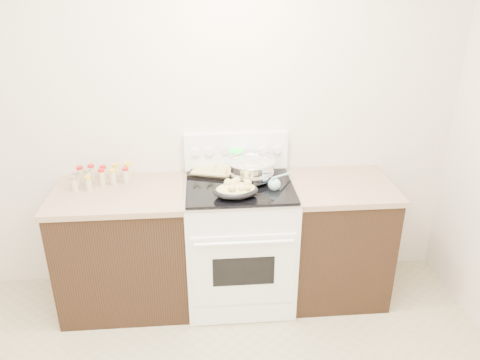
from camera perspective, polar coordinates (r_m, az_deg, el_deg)
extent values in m
cube|color=beige|center=(3.44, -6.45, 7.90)|extent=(4.00, 0.05, 2.70)
cube|color=black|center=(3.54, -13.72, -8.35)|extent=(0.90, 0.64, 0.88)
cube|color=brown|center=(3.33, -14.50, -1.64)|extent=(0.93, 0.67, 0.04)
cube|color=black|center=(3.63, 11.58, -7.30)|extent=(0.70, 0.64, 0.88)
cube|color=brown|center=(3.42, 12.21, -0.70)|extent=(0.73, 0.67, 0.04)
cube|color=white|center=(3.49, -0.07, -7.78)|extent=(0.76, 0.66, 0.92)
cube|color=white|center=(3.21, 0.44, -11.03)|extent=(0.70, 0.01, 0.55)
cube|color=black|center=(3.20, 0.45, -11.10)|extent=(0.42, 0.01, 0.22)
cylinder|color=white|center=(3.04, 0.52, -7.68)|extent=(0.65, 0.02, 0.02)
cube|color=white|center=(3.44, 0.41, -16.11)|extent=(0.70, 0.01, 0.14)
cube|color=silver|center=(3.26, -0.07, -0.83)|extent=(0.78, 0.68, 0.01)
cube|color=black|center=(3.26, -0.07, -0.63)|extent=(0.74, 0.64, 0.01)
cube|color=white|center=(3.47, -0.48, 3.60)|extent=(0.76, 0.07, 0.28)
cylinder|color=white|center=(3.42, -5.45, 3.37)|extent=(0.06, 0.02, 0.06)
cylinder|color=white|center=(3.41, -3.77, 3.43)|extent=(0.06, 0.02, 0.06)
cylinder|color=white|center=(3.44, 2.91, 3.63)|extent=(0.06, 0.02, 0.06)
cylinder|color=white|center=(3.46, 4.55, 3.67)|extent=(0.06, 0.02, 0.06)
cube|color=#19E533|center=(3.43, -0.42, 3.56)|extent=(0.09, 0.00, 0.04)
cube|color=silver|center=(3.42, -1.76, 3.51)|extent=(0.05, 0.00, 0.05)
cube|color=silver|center=(3.43, 0.91, 3.60)|extent=(0.05, 0.00, 0.05)
ellipsoid|color=silver|center=(3.29, 1.34, 1.02)|extent=(0.38, 0.38, 0.20)
cylinder|color=silver|center=(3.32, 1.33, 0.07)|extent=(0.18, 0.18, 0.01)
torus|color=silver|center=(3.26, 1.35, 2.30)|extent=(0.34, 0.34, 0.02)
cylinder|color=silver|center=(3.28, 1.34, 1.36)|extent=(0.32, 0.32, 0.11)
cylinder|color=brown|center=(3.27, 1.35, 2.10)|extent=(0.30, 0.30, 0.00)
cube|color=beige|center=(3.17, 0.90, 1.49)|extent=(0.04, 0.04, 0.03)
cube|color=beige|center=(3.31, -0.50, 2.53)|extent=(0.03, 0.03, 0.02)
cube|color=beige|center=(3.35, 0.97, 2.80)|extent=(0.03, 0.03, 0.02)
cube|color=beige|center=(3.22, 1.31, 1.87)|extent=(0.03, 0.03, 0.02)
cube|color=beige|center=(3.36, 0.92, 2.88)|extent=(0.04, 0.04, 0.03)
cube|color=beige|center=(3.34, 1.17, 2.71)|extent=(0.04, 0.04, 0.03)
cube|color=beige|center=(3.22, 2.61, 1.85)|extent=(0.03, 0.03, 0.02)
cube|color=beige|center=(3.21, 3.22, 1.75)|extent=(0.04, 0.04, 0.02)
cube|color=beige|center=(3.31, -0.57, 2.55)|extent=(0.03, 0.03, 0.02)
cube|color=beige|center=(3.33, 3.02, 2.66)|extent=(0.03, 0.03, 0.02)
cube|color=beige|center=(3.24, 2.12, 2.01)|extent=(0.03, 0.03, 0.02)
cube|color=beige|center=(3.20, 1.67, 1.71)|extent=(0.03, 0.03, 0.02)
cube|color=beige|center=(3.20, 0.98, 1.75)|extent=(0.04, 0.04, 0.03)
cube|color=beige|center=(3.32, 0.40, 2.57)|extent=(0.03, 0.03, 0.02)
ellipsoid|color=black|center=(3.07, -0.52, -1.34)|extent=(0.33, 0.25, 0.08)
ellipsoid|color=#CBBF6C|center=(3.06, -0.52, -1.14)|extent=(0.29, 0.22, 0.06)
sphere|color=#CBBF6C|center=(3.07, 0.94, -0.40)|extent=(0.05, 0.05, 0.05)
sphere|color=#CBBF6C|center=(3.01, 0.95, -0.96)|extent=(0.04, 0.04, 0.04)
sphere|color=#CBBF6C|center=(3.10, -0.39, -0.04)|extent=(0.05, 0.05, 0.05)
sphere|color=#CBBF6C|center=(3.10, -0.53, -0.13)|extent=(0.05, 0.05, 0.05)
sphere|color=#CBBF6C|center=(2.99, -0.97, -1.00)|extent=(0.05, 0.05, 0.05)
sphere|color=#CBBF6C|center=(3.07, -1.48, -0.32)|extent=(0.05, 0.05, 0.05)
sphere|color=#CBBF6C|center=(3.00, 0.15, -1.03)|extent=(0.04, 0.04, 0.04)
sphere|color=#CBBF6C|center=(3.07, -0.85, -0.37)|extent=(0.05, 0.05, 0.05)
cube|color=black|center=(3.45, -2.27, 1.14)|extent=(0.51, 0.42, 0.02)
cube|color=#CBBF6C|center=(3.45, -2.27, 1.32)|extent=(0.46, 0.37, 0.02)
sphere|color=#CBBF6C|center=(3.50, 0.19, 1.87)|extent=(0.03, 0.03, 0.03)
sphere|color=#CBBF6C|center=(3.48, -0.41, 1.79)|extent=(0.03, 0.03, 0.03)
sphere|color=#CBBF6C|center=(3.45, 0.40, 1.54)|extent=(0.04, 0.04, 0.04)
sphere|color=#CBBF6C|center=(3.49, -0.58, 1.83)|extent=(0.04, 0.04, 0.04)
sphere|color=#CBBF6C|center=(3.37, -1.44, 0.95)|extent=(0.04, 0.04, 0.04)
sphere|color=#CBBF6C|center=(3.48, -2.97, 1.76)|extent=(0.04, 0.04, 0.04)
sphere|color=#CBBF6C|center=(3.36, -0.39, 0.97)|extent=(0.04, 0.04, 0.04)
sphere|color=#CBBF6C|center=(3.39, -0.48, 1.16)|extent=(0.04, 0.04, 0.04)
sphere|color=#CBBF6C|center=(3.50, -4.05, 1.89)|extent=(0.04, 0.04, 0.04)
sphere|color=#CBBF6C|center=(3.41, -3.23, 1.21)|extent=(0.03, 0.03, 0.03)
cylinder|color=#A98D4D|center=(3.34, 0.75, 0.29)|extent=(0.09, 0.27, 0.01)
sphere|color=#A98D4D|center=(3.24, 0.38, -0.42)|extent=(0.04, 0.04, 0.04)
sphere|color=#7FB1BD|center=(3.18, 4.21, -0.54)|extent=(0.09, 0.09, 0.09)
cylinder|color=#7FB1BD|center=(3.26, 5.18, 0.58)|extent=(0.19, 0.23, 0.08)
cylinder|color=#BFB28C|center=(3.53, -18.85, 0.57)|extent=(0.04, 0.04, 0.10)
cylinder|color=#B21414|center=(3.51, -18.97, 1.41)|extent=(0.05, 0.05, 0.02)
cylinder|color=#BFB28C|center=(3.51, -17.62, 0.70)|extent=(0.04, 0.04, 0.11)
cylinder|color=#B21414|center=(3.49, -17.75, 1.63)|extent=(0.05, 0.05, 0.02)
cylinder|color=#BFB28C|center=(3.51, -16.28, 0.70)|extent=(0.04, 0.04, 0.09)
cylinder|color=#B21414|center=(3.48, -16.38, 1.53)|extent=(0.05, 0.05, 0.02)
cylinder|color=#BFB28C|center=(3.48, -14.82, 0.83)|extent=(0.04, 0.04, 0.11)
cylinder|color=gold|center=(3.45, -14.93, 1.79)|extent=(0.05, 0.05, 0.02)
cylinder|color=#BFB28C|center=(3.47, -13.43, 0.92)|extent=(0.05, 0.05, 0.11)
cylinder|color=gold|center=(3.44, -13.53, 1.89)|extent=(0.05, 0.05, 0.02)
cylinder|color=#BFB28C|center=(3.45, -19.28, -0.06)|extent=(0.04, 0.04, 0.09)
cylinder|color=#B2B2B7|center=(3.43, -19.40, 0.78)|extent=(0.05, 0.05, 0.02)
cylinder|color=#BFB28C|center=(3.43, -17.99, 0.15)|extent=(0.04, 0.04, 0.11)
cylinder|color=#B2B2B7|center=(3.41, -18.13, 1.15)|extent=(0.04, 0.04, 0.02)
cylinder|color=#BFB28C|center=(3.41, -16.46, 0.16)|extent=(0.04, 0.04, 0.11)
cylinder|color=#B21414|center=(3.39, -16.59, 1.14)|extent=(0.04, 0.04, 0.02)
cylinder|color=#BFB28C|center=(3.40, -15.20, 0.18)|extent=(0.04, 0.04, 0.10)
cylinder|color=gold|center=(3.38, -15.30, 1.11)|extent=(0.05, 0.05, 0.02)
cylinder|color=#BFB28C|center=(3.40, -13.74, 0.35)|extent=(0.04, 0.04, 0.11)
cylinder|color=#B21414|center=(3.37, -13.84, 1.31)|extent=(0.04, 0.04, 0.02)
cylinder|color=#BFB28C|center=(3.38, -19.52, -0.60)|extent=(0.05, 0.05, 0.09)
cylinder|color=#B2B2B7|center=(3.36, -19.65, 0.25)|extent=(0.05, 0.05, 0.02)
cylinder|color=#BFB28C|center=(3.37, -17.97, -0.55)|extent=(0.04, 0.04, 0.09)
cylinder|color=gold|center=(3.35, -18.09, 0.27)|extent=(0.04, 0.04, 0.02)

